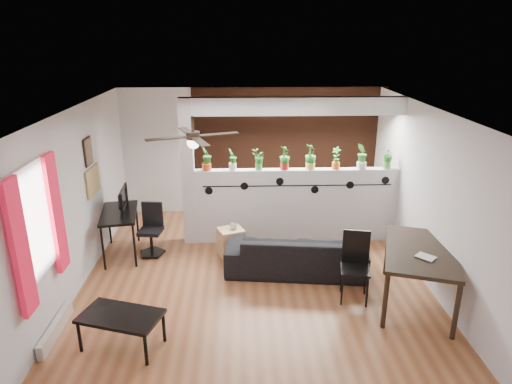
% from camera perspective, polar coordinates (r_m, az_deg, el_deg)
% --- Properties ---
extents(room_shell, '(6.30, 7.10, 2.90)m').
position_cam_1_polar(room_shell, '(6.55, -0.23, -1.33)').
color(room_shell, brown).
rests_on(room_shell, ground).
extents(partition_wall, '(3.60, 0.18, 1.35)m').
position_cam_1_polar(partition_wall, '(8.23, 5.04, -1.66)').
color(partition_wall, '#BCBCC1').
rests_on(partition_wall, ground).
extents(ceiling_header, '(3.60, 0.18, 0.30)m').
position_cam_1_polar(ceiling_header, '(7.78, 5.42, 10.64)').
color(ceiling_header, silver).
rests_on(ceiling_header, room_shell).
extents(pier_column, '(0.22, 0.20, 2.60)m').
position_cam_1_polar(pier_column, '(8.02, -8.51, 2.35)').
color(pier_column, '#BCBCC1').
rests_on(pier_column, ground).
extents(brick_panel, '(3.90, 0.05, 2.60)m').
position_cam_1_polar(brick_panel, '(9.44, 4.10, 5.08)').
color(brick_panel, brown).
rests_on(brick_panel, ground).
extents(vine_decal, '(3.31, 0.01, 0.30)m').
position_cam_1_polar(vine_decal, '(8.01, 5.20, 0.80)').
color(vine_decal, black).
rests_on(vine_decal, partition_wall).
extents(window_assembly, '(0.09, 1.30, 1.55)m').
position_cam_1_polar(window_assembly, '(5.86, -25.75, -3.70)').
color(window_assembly, white).
rests_on(window_assembly, room_shell).
extents(baseboard_heater, '(0.08, 1.00, 0.18)m').
position_cam_1_polar(baseboard_heater, '(6.50, -23.75, -15.34)').
color(baseboard_heater, beige).
rests_on(baseboard_heater, ground).
extents(corkboard, '(0.03, 0.60, 0.45)m').
position_cam_1_polar(corkboard, '(7.81, -19.71, 1.31)').
color(corkboard, '#997C4A').
rests_on(corkboard, room_shell).
extents(framed_art, '(0.03, 0.34, 0.44)m').
position_cam_1_polar(framed_art, '(7.63, -20.25, 4.77)').
color(framed_art, '#8C7259').
rests_on(framed_art, room_shell).
extents(ceiling_fan, '(1.19, 1.19, 0.43)m').
position_cam_1_polar(ceiling_fan, '(6.00, -7.86, 6.68)').
color(ceiling_fan, black).
rests_on(ceiling_fan, room_shell).
extents(potted_plant_0, '(0.28, 0.29, 0.44)m').
position_cam_1_polar(potted_plant_0, '(7.92, -6.23, 4.35)').
color(potted_plant_0, '#C64817').
rests_on(potted_plant_0, partition_wall).
extents(potted_plant_1, '(0.24, 0.24, 0.38)m').
position_cam_1_polar(potted_plant_1, '(7.90, -2.95, 4.19)').
color(potted_plant_1, white).
rests_on(potted_plant_1, partition_wall).
extents(potted_plant_2, '(0.20, 0.18, 0.36)m').
position_cam_1_polar(potted_plant_2, '(7.91, 0.33, 4.14)').
color(potted_plant_2, '#398D33').
rests_on(potted_plant_2, partition_wall).
extents(potted_plant_3, '(0.26, 0.27, 0.42)m').
position_cam_1_polar(potted_plant_3, '(7.93, 3.60, 4.39)').
color(potted_plant_3, red).
rests_on(potted_plant_3, partition_wall).
extents(potted_plant_4, '(0.27, 0.29, 0.45)m').
position_cam_1_polar(potted_plant_4, '(7.98, 6.84, 4.49)').
color(potted_plant_4, '#D6C94B').
rests_on(potted_plant_4, partition_wall).
extents(potted_plant_5, '(0.25, 0.24, 0.39)m').
position_cam_1_polar(potted_plant_5, '(8.07, 10.01, 4.29)').
color(potted_plant_5, orange).
rests_on(potted_plant_5, partition_wall).
extents(potted_plant_6, '(0.23, 0.26, 0.45)m').
position_cam_1_polar(potted_plant_6, '(8.17, 13.13, 4.48)').
color(potted_plant_6, silver).
rests_on(potted_plant_6, partition_wall).
extents(potted_plant_7, '(0.23, 0.22, 0.37)m').
position_cam_1_polar(potted_plant_7, '(8.31, 16.12, 4.16)').
color(potted_plant_7, '#4A9034').
rests_on(potted_plant_7, partition_wall).
extents(sofa, '(2.17, 1.05, 0.61)m').
position_cam_1_polar(sofa, '(7.31, 5.01, -7.63)').
color(sofa, black).
rests_on(sofa, ground).
extents(cube_shelf, '(0.50, 0.48, 0.49)m').
position_cam_1_polar(cube_shelf, '(7.80, -3.15, -6.28)').
color(cube_shelf, tan).
rests_on(cube_shelf, ground).
extents(cup, '(0.13, 0.13, 0.10)m').
position_cam_1_polar(cup, '(7.68, -2.81, -4.31)').
color(cup, gray).
rests_on(cup, cube_shelf).
extents(computer_desk, '(0.74, 1.16, 0.78)m').
position_cam_1_polar(computer_desk, '(7.97, -16.72, -2.91)').
color(computer_desk, black).
rests_on(computer_desk, ground).
extents(monitor, '(0.36, 0.09, 0.20)m').
position_cam_1_polar(monitor, '(8.04, -16.59, -1.34)').
color(monitor, black).
rests_on(monitor, computer_desk).
extents(office_chair, '(0.46, 0.46, 0.88)m').
position_cam_1_polar(office_chair, '(7.99, -12.91, -4.97)').
color(office_chair, black).
rests_on(office_chair, ground).
extents(dining_table, '(1.35, 1.73, 0.83)m').
position_cam_1_polar(dining_table, '(6.66, 19.88, -7.46)').
color(dining_table, black).
rests_on(dining_table, ground).
extents(book, '(0.29, 0.29, 0.02)m').
position_cam_1_polar(book, '(6.33, 20.10, -7.90)').
color(book, gray).
rests_on(book, dining_table).
extents(folding_chair, '(0.47, 0.47, 1.00)m').
position_cam_1_polar(folding_chair, '(6.64, 12.33, -8.22)').
color(folding_chair, black).
rests_on(folding_chair, ground).
extents(coffee_table, '(1.07, 0.79, 0.44)m').
position_cam_1_polar(coffee_table, '(5.85, -16.55, -14.87)').
color(coffee_table, black).
rests_on(coffee_table, ground).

